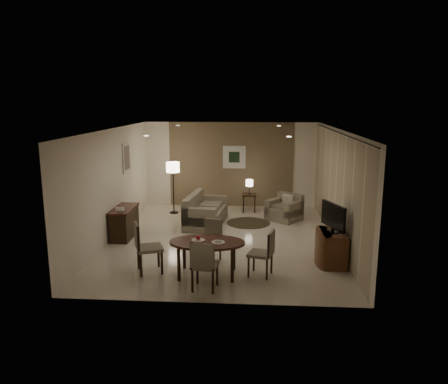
# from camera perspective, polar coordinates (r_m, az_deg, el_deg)

# --- Properties ---
(room_shell) EXTENTS (5.50, 7.00, 2.70)m
(room_shell) POSITION_cam_1_polar(r_m,az_deg,el_deg) (10.94, 0.07, 1.24)
(room_shell) COLOR beige
(room_shell) RESTS_ON ground
(taupe_accent) EXTENTS (3.96, 0.03, 2.70)m
(taupe_accent) POSITION_cam_1_polar(r_m,az_deg,el_deg) (13.98, 0.94, 3.58)
(taupe_accent) COLOR #79634B
(taupe_accent) RESTS_ON wall_back
(curtain_wall) EXTENTS (0.08, 6.70, 2.58)m
(curtain_wall) POSITION_cam_1_polar(r_m,az_deg,el_deg) (10.71, 14.38, 0.46)
(curtain_wall) COLOR beige
(curtain_wall) RESTS_ON wall_right
(curtain_rod) EXTENTS (0.03, 6.80, 0.03)m
(curtain_rod) POSITION_cam_1_polar(r_m,az_deg,el_deg) (10.53, 14.76, 7.52)
(curtain_rod) COLOR black
(curtain_rod) RESTS_ON wall_right
(art_back_frame) EXTENTS (0.72, 0.03, 0.72)m
(art_back_frame) POSITION_cam_1_polar(r_m,az_deg,el_deg) (13.91, 1.35, 4.58)
(art_back_frame) COLOR silver
(art_back_frame) RESTS_ON wall_back
(art_back_canvas) EXTENTS (0.34, 0.01, 0.34)m
(art_back_canvas) POSITION_cam_1_polar(r_m,az_deg,el_deg) (13.90, 1.35, 4.57)
(art_back_canvas) COLOR black
(art_back_canvas) RESTS_ON wall_back
(art_left_frame) EXTENTS (0.03, 0.60, 0.80)m
(art_left_frame) POSITION_cam_1_polar(r_m,az_deg,el_deg) (12.13, -12.63, 4.40)
(art_left_frame) COLOR silver
(art_left_frame) RESTS_ON wall_left
(art_left_canvas) EXTENTS (0.01, 0.46, 0.64)m
(art_left_canvas) POSITION_cam_1_polar(r_m,az_deg,el_deg) (12.12, -12.56, 4.40)
(art_left_canvas) COLOR gray
(art_left_canvas) RESTS_ON wall_left
(downlight_nl) EXTENTS (0.10, 0.10, 0.01)m
(downlight_nl) POSITION_cam_1_polar(r_m,az_deg,el_deg) (8.82, -10.11, 7.23)
(downlight_nl) COLOR white
(downlight_nl) RESTS_ON ceiling
(downlight_nr) EXTENTS (0.10, 0.10, 0.01)m
(downlight_nr) POSITION_cam_1_polar(r_m,az_deg,el_deg) (8.58, 8.50, 7.16)
(downlight_nr) COLOR white
(downlight_nr) RESTS_ON ceiling
(downlight_fl) EXTENTS (0.10, 0.10, 0.01)m
(downlight_fl) POSITION_cam_1_polar(r_m,az_deg,el_deg) (12.33, -6.05, 8.64)
(downlight_fl) COLOR white
(downlight_fl) RESTS_ON ceiling
(downlight_fr) EXTENTS (0.10, 0.10, 0.01)m
(downlight_fr) POSITION_cam_1_polar(r_m,az_deg,el_deg) (12.16, 7.20, 8.57)
(downlight_fr) COLOR white
(downlight_fr) RESTS_ON ceiling
(console_desk) EXTENTS (0.48, 1.20, 0.75)m
(console_desk) POSITION_cam_1_polar(r_m,az_deg,el_deg) (11.23, -12.89, -3.90)
(console_desk) COLOR #492017
(console_desk) RESTS_ON floor
(telephone) EXTENTS (0.20, 0.14, 0.09)m
(telephone) POSITION_cam_1_polar(r_m,az_deg,el_deg) (10.84, -13.44, -2.17)
(telephone) COLOR white
(telephone) RESTS_ON console_desk
(tv_cabinet) EXTENTS (0.48, 0.90, 0.70)m
(tv_cabinet) POSITION_cam_1_polar(r_m,az_deg,el_deg) (9.48, 14.00, -7.08)
(tv_cabinet) COLOR brown
(tv_cabinet) RESTS_ON floor
(flat_tv) EXTENTS (0.36, 0.85, 0.60)m
(flat_tv) POSITION_cam_1_polar(r_m,az_deg,el_deg) (9.28, 14.09, -3.16)
(flat_tv) COLOR black
(flat_tv) RESTS_ON tv_cabinet
(dining_table) EXTENTS (1.47, 0.92, 0.69)m
(dining_table) POSITION_cam_1_polar(r_m,az_deg,el_deg) (8.63, -2.20, -8.67)
(dining_table) COLOR #492017
(dining_table) RESTS_ON floor
(chair_near) EXTENTS (0.50, 0.50, 0.94)m
(chair_near) POSITION_cam_1_polar(r_m,az_deg,el_deg) (7.99, -2.51, -9.44)
(chair_near) COLOR gray
(chair_near) RESTS_ON floor
(chair_far) EXTENTS (0.54, 0.54, 0.88)m
(chair_far) POSITION_cam_1_polar(r_m,az_deg,el_deg) (9.32, -1.93, -6.45)
(chair_far) COLOR gray
(chair_far) RESTS_ON floor
(chair_left) EXTENTS (0.64, 0.64, 1.02)m
(chair_left) POSITION_cam_1_polar(r_m,az_deg,el_deg) (8.86, -9.70, -7.14)
(chair_left) COLOR gray
(chair_left) RESTS_ON floor
(chair_right) EXTENTS (0.55, 0.55, 0.91)m
(chair_right) POSITION_cam_1_polar(r_m,az_deg,el_deg) (8.61, 4.77, -7.97)
(chair_right) COLOR gray
(chair_right) RESTS_ON floor
(plate_a) EXTENTS (0.26, 0.26, 0.02)m
(plate_a) POSITION_cam_1_polar(r_m,az_deg,el_deg) (8.58, -3.39, -6.30)
(plate_a) COLOR white
(plate_a) RESTS_ON dining_table
(plate_b) EXTENTS (0.26, 0.26, 0.02)m
(plate_b) POSITION_cam_1_polar(r_m,az_deg,el_deg) (8.44, -0.76, -6.58)
(plate_b) COLOR white
(plate_b) RESTS_ON dining_table
(fruit_apple) EXTENTS (0.09, 0.09, 0.09)m
(fruit_apple) POSITION_cam_1_polar(r_m,az_deg,el_deg) (8.56, -3.39, -5.97)
(fruit_apple) COLOR red
(fruit_apple) RESTS_ON plate_a
(napkin) EXTENTS (0.12, 0.08, 0.03)m
(napkin) POSITION_cam_1_polar(r_m,az_deg,el_deg) (8.43, -0.76, -6.44)
(napkin) COLOR white
(napkin) RESTS_ON plate_b
(round_rug) EXTENTS (1.21, 1.21, 0.01)m
(round_rug) POSITION_cam_1_polar(r_m,az_deg,el_deg) (12.27, 3.21, -4.05)
(round_rug) COLOR #443926
(round_rug) RESTS_ON floor
(sofa) EXTENTS (1.89, 1.10, 0.84)m
(sofa) POSITION_cam_1_polar(r_m,az_deg,el_deg) (12.02, -2.37, -2.32)
(sofa) COLOR gray
(sofa) RESTS_ON floor
(armchair) EXTENTS (1.14, 1.13, 0.74)m
(armchair) POSITION_cam_1_polar(r_m,az_deg,el_deg) (12.59, 7.86, -2.02)
(armchair) COLOR gray
(armchair) RESTS_ON floor
(side_table) EXTENTS (0.43, 0.43, 0.55)m
(side_table) POSITION_cam_1_polar(r_m,az_deg,el_deg) (13.46, 3.31, -1.42)
(side_table) COLOR black
(side_table) RESTS_ON floor
(table_lamp) EXTENTS (0.22, 0.22, 0.50)m
(table_lamp) POSITION_cam_1_polar(r_m,az_deg,el_deg) (13.35, 3.33, 0.77)
(table_lamp) COLOR #FFEAC1
(table_lamp) RESTS_ON side_table
(floor_lamp) EXTENTS (0.40, 0.40, 1.56)m
(floor_lamp) POSITION_cam_1_polar(r_m,az_deg,el_deg) (13.26, -6.63, 0.55)
(floor_lamp) COLOR #FFE5B7
(floor_lamp) RESTS_ON floor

